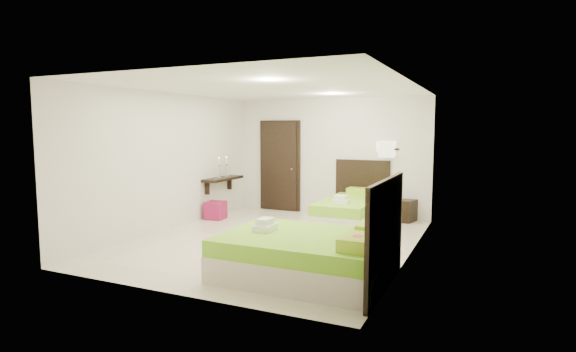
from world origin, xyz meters
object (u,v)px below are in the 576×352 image
at_px(nightstand, 402,210).
at_px(ottoman, 216,210).
at_px(bed_single, 350,210).
at_px(bed_double, 311,254).

height_order(nightstand, ottoman, nightstand).
bearing_deg(bed_single, ottoman, -166.38).
relative_size(bed_single, ottoman, 5.27).
relative_size(bed_single, nightstand, 3.89).
distance_m(bed_single, ottoman, 2.86).
bearing_deg(nightstand, bed_single, -122.76).
bearing_deg(bed_double, ottoman, 140.45).
xyz_separation_m(bed_single, bed_double, (0.48, -3.36, 0.02)).
height_order(bed_single, ottoman, bed_single).
xyz_separation_m(bed_single, ottoman, (-2.78, -0.67, -0.11)).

